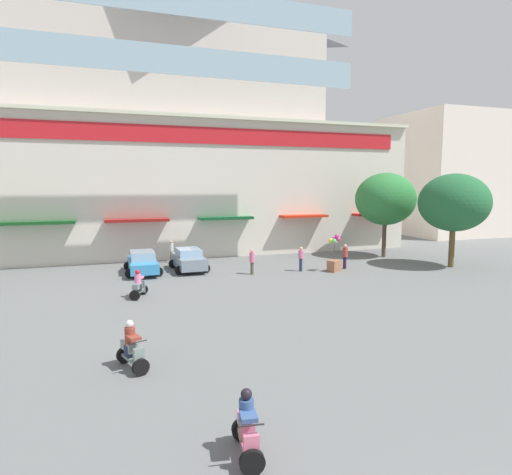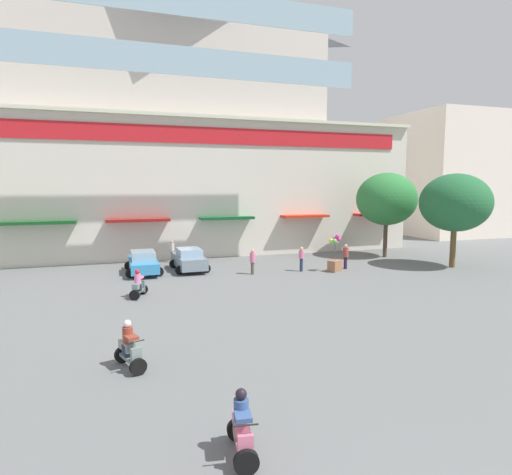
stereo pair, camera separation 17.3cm
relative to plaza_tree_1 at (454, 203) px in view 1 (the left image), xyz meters
name	(u,v)px [view 1 (the left image)]	position (x,y,z in m)	size (l,w,h in m)	color
ground_plane	(255,327)	(-17.11, -7.81, -4.48)	(128.00, 128.00, 0.00)	slate
colonial_building	(169,143)	(-17.11, 15.86, 4.92)	(39.84, 18.29, 21.73)	beige
flank_building_right	(449,175)	(15.57, 17.57, 2.32)	(12.74, 11.73, 13.61)	white
plaza_tree_1	(454,203)	(0.00, 0.00, 0.00)	(4.71, 4.77, 6.48)	brown
plaza_tree_3	(385,199)	(-1.85, 5.22, 0.11)	(4.76, 4.55, 6.65)	brown
parked_car_0	(143,262)	(-20.56, 4.67, -3.75)	(2.33, 4.30, 1.45)	#358AC6
parked_car_1	(189,259)	(-17.57, 4.63, -3.73)	(2.37, 3.91, 1.49)	gray
scooter_rider_0	(247,429)	(-20.01, -15.80, -3.89)	(0.71, 1.39, 1.45)	black
scooter_rider_2	(139,286)	(-21.24, -1.54, -3.89)	(1.02, 1.48, 1.46)	black
scooter_rider_3	(132,349)	(-22.06, -10.43, -3.85)	(0.96, 1.47, 1.54)	black
pedestrian_1	(301,257)	(-10.57, 2.01, -3.54)	(0.47, 0.47, 1.64)	navy
pedestrian_2	(171,250)	(-18.23, 8.09, -3.54)	(0.40, 0.40, 1.64)	#776F50
pedestrian_3	(345,255)	(-7.35, 1.84, -3.53)	(0.51, 0.51, 1.69)	#301D3C
pedestrian_4	(252,260)	(-13.95, 2.10, -3.57)	(0.36, 0.36, 1.61)	#53523F
balloon_vendor_cart	(334,257)	(-8.50, 1.24, -3.52)	(1.08, 0.96, 2.51)	#9B674A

